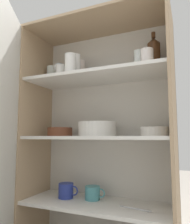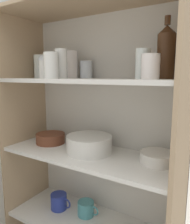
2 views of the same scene
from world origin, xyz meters
name	(u,v)px [view 2 (image 2 of 2)]	position (x,y,z in m)	size (l,w,h in m)	color
cupboard_back_panel	(104,143)	(0.00, 0.36, 0.73)	(0.96, 0.02, 1.47)	silver
cupboard_side_left	(26,138)	(-0.47, 0.17, 0.73)	(0.02, 0.38, 1.47)	tan
cupboard_side_right	(181,172)	(0.47, 0.17, 0.73)	(0.02, 0.38, 1.47)	tan
cupboard_top_panel	(87,2)	(0.00, 0.17, 1.47)	(0.96, 0.38, 0.02)	tan
shelf_board_lower	(88,224)	(0.00, 0.17, 0.31)	(0.92, 0.35, 0.02)	white
shelf_board_middle	(88,155)	(0.00, 0.17, 0.72)	(0.92, 0.35, 0.02)	white
shelf_board_upper	(87,81)	(0.00, 0.17, 1.11)	(0.92, 0.35, 0.02)	white
tumbler_glass_0	(45,70)	(-0.25, 0.14, 1.16)	(0.07, 0.07, 0.09)	white
tumbler_glass_1	(150,67)	(0.35, 0.10, 1.16)	(0.07, 0.07, 0.10)	silver
tumbler_glass_2	(61,64)	(-0.13, 0.13, 1.19)	(0.06, 0.06, 0.15)	white
tumbler_glass_3	(51,66)	(-0.13, 0.05, 1.18)	(0.07, 0.07, 0.12)	white
tumbler_glass_4	(41,67)	(-0.40, 0.26, 1.19)	(0.08, 0.08, 0.14)	white
tumbler_glass_5	(143,64)	(0.28, 0.18, 1.18)	(0.06, 0.06, 0.13)	white
tumbler_glass_6	(62,67)	(-0.26, 0.29, 1.18)	(0.08, 0.08, 0.13)	white
tumbler_glass_7	(71,65)	(-0.16, 0.25, 1.19)	(0.08, 0.08, 0.15)	silver
tumbler_glass_8	(86,70)	(-0.09, 0.30, 1.16)	(0.07, 0.07, 0.10)	white
wine_glass_0	(46,61)	(-0.30, 0.20, 1.22)	(0.08, 0.08, 0.14)	white
wine_bottle	(166,52)	(0.36, 0.26, 1.23)	(0.08, 0.08, 0.27)	#4C2D19
plate_stack_white	(88,144)	(0.00, 0.19, 0.77)	(0.24, 0.24, 0.09)	silver
mixing_bowl_large	(50,138)	(-0.29, 0.20, 0.76)	(0.17, 0.17, 0.06)	brown
serving_bowl_small	(157,157)	(0.35, 0.23, 0.76)	(0.16, 0.16, 0.05)	silver
coffee_mug_primary	(86,208)	(-0.04, 0.22, 0.36)	(0.13, 0.10, 0.09)	teal
coffee_mug_extra_1	(59,201)	(-0.22, 0.19, 0.36)	(0.14, 0.10, 0.10)	#283893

